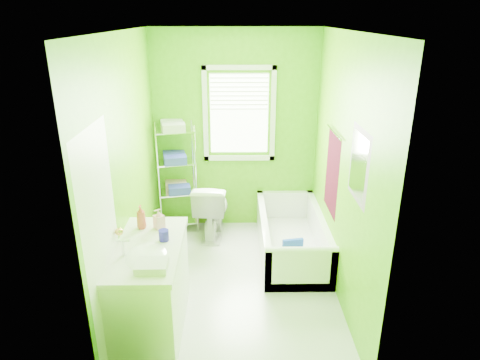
{
  "coord_description": "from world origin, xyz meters",
  "views": [
    {
      "loc": [
        -0.0,
        -3.93,
        2.74
      ],
      "look_at": [
        0.05,
        0.25,
        1.11
      ],
      "focal_mm": 32.0,
      "sensor_mm": 36.0,
      "label": 1
    }
  ],
  "objects_px": {
    "bathtub": "(291,242)",
    "toilet": "(212,209)",
    "wire_shelf_unit": "(177,166)",
    "vanity": "(151,286)"
  },
  "relations": [
    {
      "from": "bathtub",
      "to": "wire_shelf_unit",
      "type": "relative_size",
      "value": 1.09
    },
    {
      "from": "vanity",
      "to": "toilet",
      "type": "bearing_deg",
      "value": 75.5
    },
    {
      "from": "toilet",
      "to": "vanity",
      "type": "distance_m",
      "value": 1.85
    },
    {
      "from": "wire_shelf_unit",
      "to": "bathtub",
      "type": "bearing_deg",
      "value": -25.05
    },
    {
      "from": "bathtub",
      "to": "vanity",
      "type": "distance_m",
      "value": 1.96
    },
    {
      "from": "toilet",
      "to": "wire_shelf_unit",
      "type": "xyz_separation_m",
      "value": [
        -0.45,
        0.17,
        0.53
      ]
    },
    {
      "from": "vanity",
      "to": "bathtub",
      "type": "bearing_deg",
      "value": 41.87
    },
    {
      "from": "toilet",
      "to": "vanity",
      "type": "relative_size",
      "value": 0.66
    },
    {
      "from": "toilet",
      "to": "vanity",
      "type": "bearing_deg",
      "value": 80.7
    },
    {
      "from": "bathtub",
      "to": "toilet",
      "type": "bearing_deg",
      "value": 153.11
    }
  ]
}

